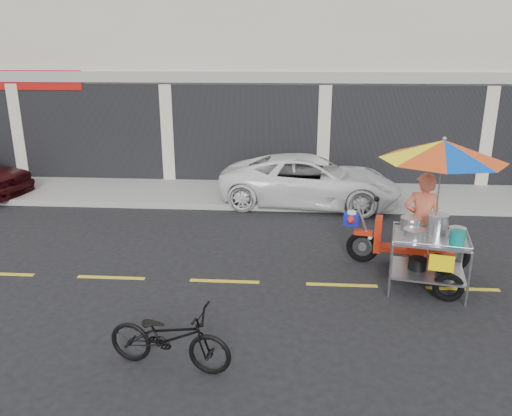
{
  "coord_description": "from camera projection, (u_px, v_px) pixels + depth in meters",
  "views": [
    {
      "loc": [
        -0.89,
        -7.75,
        3.78
      ],
      "look_at": [
        -1.5,
        0.6,
        1.15
      ],
      "focal_mm": 35.0,
      "sensor_mm": 36.0,
      "label": 1
    }
  ],
  "objects": [
    {
      "name": "food_vendor_rig",
      "position": [
        432.0,
        191.0,
        8.19
      ],
      "size": [
        2.52,
        2.37,
        2.54
      ],
      "rotation": [
        0.0,
        0.0,
        -0.2
      ],
      "color": "black",
      "rests_on": "ground"
    },
    {
      "name": "shophouse_block",
      "position": [
        403.0,
        38.0,
        17.05
      ],
      "size": [
        36.0,
        8.11,
        10.4
      ],
      "color": "beige",
      "rests_on": "ground"
    },
    {
      "name": "near_bicycle",
      "position": [
        169.0,
        337.0,
        6.14
      ],
      "size": [
        1.68,
        0.84,
        0.84
      ],
      "primitive_type": "imported",
      "rotation": [
        0.0,
        0.0,
        1.39
      ],
      "color": "black",
      "rests_on": "ground"
    },
    {
      "name": "white_pickup",
      "position": [
        310.0,
        180.0,
        12.75
      ],
      "size": [
        4.72,
        2.55,
        1.26
      ],
      "primitive_type": "imported",
      "rotation": [
        0.0,
        0.0,
        1.47
      ],
      "color": "white",
      "rests_on": "ground"
    },
    {
      "name": "ground",
      "position": [
        342.0,
        285.0,
        8.44
      ],
      "size": [
        90.0,
        90.0,
        0.0
      ],
      "primitive_type": "plane",
      "color": "black"
    },
    {
      "name": "sidewalk",
      "position": [
        324.0,
        193.0,
        13.65
      ],
      "size": [
        45.0,
        3.0,
        0.15
      ],
      "primitive_type": "cube",
      "color": "gray",
      "rests_on": "ground"
    },
    {
      "name": "centerline",
      "position": [
        342.0,
        285.0,
        8.44
      ],
      "size": [
        42.0,
        0.1,
        0.01
      ],
      "primitive_type": "cube",
      "color": "gold",
      "rests_on": "ground"
    }
  ]
}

